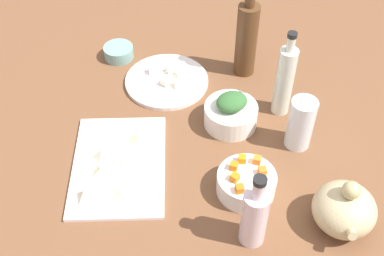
% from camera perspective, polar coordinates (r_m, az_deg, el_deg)
% --- Properties ---
extents(tabletop, '(1.90, 1.90, 0.03)m').
position_cam_1_polar(tabletop, '(1.32, 0.00, -1.97)').
color(tabletop, brown).
rests_on(tabletop, ground).
extents(cutting_board, '(0.34, 0.26, 0.01)m').
position_cam_1_polar(cutting_board, '(1.26, -8.37, -4.24)').
color(cutting_board, white).
rests_on(cutting_board, tabletop).
extents(plate_tofu, '(0.24, 0.24, 0.01)m').
position_cam_1_polar(plate_tofu, '(1.47, -2.91, 5.39)').
color(plate_tofu, white).
rests_on(plate_tofu, tabletop).
extents(bowl_greens, '(0.14, 0.14, 0.06)m').
position_cam_1_polar(bowl_greens, '(1.33, 4.46, 1.46)').
color(bowl_greens, white).
rests_on(bowl_greens, tabletop).
extents(bowl_carrots, '(0.14, 0.14, 0.06)m').
position_cam_1_polar(bowl_carrots, '(1.19, 6.23, -6.32)').
color(bowl_carrots, white).
rests_on(bowl_carrots, tabletop).
extents(bowl_small_side, '(0.09, 0.09, 0.04)m').
position_cam_1_polar(bowl_small_side, '(1.57, -8.42, 8.60)').
color(bowl_small_side, '#74A199').
rests_on(bowl_small_side, tabletop).
extents(teapot, '(0.16, 0.14, 0.14)m').
position_cam_1_polar(teapot, '(1.15, 17.07, -8.87)').
color(teapot, tan).
rests_on(teapot, tabletop).
extents(bottle_0, '(0.06, 0.06, 0.28)m').
position_cam_1_polar(bottle_0, '(1.45, 6.27, 10.16)').
color(bottle_0, '#53341B').
rests_on(bottle_0, tabletop).
extents(bottle_1, '(0.05, 0.05, 0.26)m').
position_cam_1_polar(bottle_1, '(1.34, 10.56, 5.45)').
color(bottle_1, silver).
rests_on(bottle_1, tabletop).
extents(bottle_2, '(0.06, 0.06, 0.21)m').
position_cam_1_polar(bottle_2, '(1.07, 7.18, -9.96)').
color(bottle_2, silver).
rests_on(bottle_2, tabletop).
extents(drinking_glass_0, '(0.07, 0.07, 0.15)m').
position_cam_1_polar(drinking_glass_0, '(1.28, 12.35, 0.51)').
color(drinking_glass_0, white).
rests_on(drinking_glass_0, tabletop).
extents(carrot_cube_0, '(0.02, 0.02, 0.02)m').
position_cam_1_polar(carrot_cube_0, '(1.17, 4.83, -4.37)').
color(carrot_cube_0, orange).
rests_on(carrot_cube_0, bowl_carrots).
extents(carrot_cube_1, '(0.03, 0.03, 0.02)m').
position_cam_1_polar(carrot_cube_1, '(1.15, 4.93, -5.66)').
color(carrot_cube_1, orange).
rests_on(carrot_cube_1, bowl_carrots).
extents(carrot_cube_2, '(0.02, 0.02, 0.02)m').
position_cam_1_polar(carrot_cube_2, '(1.19, 5.77, -3.55)').
color(carrot_cube_2, orange).
rests_on(carrot_cube_2, bowl_carrots).
extents(carrot_cube_3, '(0.02, 0.02, 0.02)m').
position_cam_1_polar(carrot_cube_3, '(1.17, 8.08, -4.90)').
color(carrot_cube_3, orange).
rests_on(carrot_cube_3, bowl_carrots).
extents(carrot_cube_4, '(0.02, 0.02, 0.02)m').
position_cam_1_polar(carrot_cube_4, '(1.19, 7.48, -3.65)').
color(carrot_cube_4, orange).
rests_on(carrot_cube_4, bowl_carrots).
extents(carrot_cube_5, '(0.02, 0.02, 0.02)m').
position_cam_1_polar(carrot_cube_5, '(1.13, 5.50, -6.95)').
color(carrot_cube_5, orange).
rests_on(carrot_cube_5, bowl_carrots).
extents(chopped_greens_mound, '(0.10, 0.11, 0.04)m').
position_cam_1_polar(chopped_greens_mound, '(1.30, 4.58, 3.03)').
color(chopped_greens_mound, '#336430').
rests_on(chopped_greens_mound, bowl_greens).
extents(tofu_cube_0, '(0.03, 0.03, 0.02)m').
position_cam_1_polar(tofu_cube_0, '(1.49, -4.53, 6.66)').
color(tofu_cube_0, silver).
rests_on(tofu_cube_0, plate_tofu).
extents(tofu_cube_1, '(0.03, 0.03, 0.02)m').
position_cam_1_polar(tofu_cube_1, '(1.43, -1.60, 5.10)').
color(tofu_cube_1, white).
rests_on(tofu_cube_1, plate_tofu).
extents(tofu_cube_2, '(0.03, 0.03, 0.02)m').
position_cam_1_polar(tofu_cube_2, '(1.49, -2.44, 6.76)').
color(tofu_cube_2, white).
rests_on(tofu_cube_2, plate_tofu).
extents(tofu_cube_3, '(0.02, 0.02, 0.02)m').
position_cam_1_polar(tofu_cube_3, '(1.47, -1.27, 6.27)').
color(tofu_cube_3, '#EFF4CB').
rests_on(tofu_cube_3, plate_tofu).
extents(tofu_cube_4, '(0.03, 0.03, 0.02)m').
position_cam_1_polar(tofu_cube_4, '(1.44, -3.04, 5.32)').
color(tofu_cube_4, white).
rests_on(tofu_cube_4, plate_tofu).
extents(dumpling_0, '(0.08, 0.08, 0.02)m').
position_cam_1_polar(dumpling_0, '(1.18, -7.92, -7.51)').
color(dumpling_0, beige).
rests_on(dumpling_0, cutting_board).
extents(dumpling_1, '(0.07, 0.06, 0.03)m').
position_cam_1_polar(dumpling_1, '(1.23, -10.37, -4.95)').
color(dumpling_1, beige).
rests_on(dumpling_1, cutting_board).
extents(dumpling_2, '(0.04, 0.04, 0.03)m').
position_cam_1_polar(dumpling_2, '(1.27, -10.30, -2.87)').
color(dumpling_2, beige).
rests_on(dumpling_2, cutting_board).
extents(dumpling_3, '(0.06, 0.06, 0.02)m').
position_cam_1_polar(dumpling_3, '(1.29, -6.06, -1.06)').
color(dumpling_3, beige).
rests_on(dumpling_3, cutting_board).
extents(dumpling_4, '(0.06, 0.06, 0.02)m').
position_cam_1_polar(dumpling_4, '(1.23, -7.73, -4.73)').
color(dumpling_4, beige).
rests_on(dumpling_4, cutting_board).
extents(dumpling_5, '(0.05, 0.06, 0.03)m').
position_cam_1_polar(dumpling_5, '(1.19, -12.19, -7.47)').
color(dumpling_5, beige).
rests_on(dumpling_5, cutting_board).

